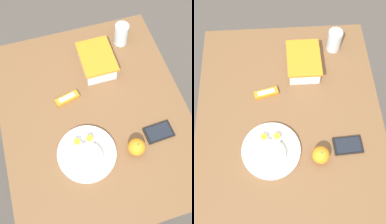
% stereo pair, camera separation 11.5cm
% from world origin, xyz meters
% --- Properties ---
extents(ground_plane, '(10.00, 10.00, 0.00)m').
position_xyz_m(ground_plane, '(0.00, 0.00, 0.00)').
color(ground_plane, '#4C4742').
extents(table, '(1.02, 0.84, 0.70)m').
position_xyz_m(table, '(0.00, 0.00, 0.59)').
color(table, brown).
rests_on(table, ground_plane).
extents(food_container, '(0.21, 0.16, 0.08)m').
position_xyz_m(food_container, '(-0.24, 0.08, 0.74)').
color(food_container, white).
rests_on(food_container, table).
extents(orange_fruit, '(0.07, 0.07, 0.07)m').
position_xyz_m(orange_fruit, '(0.21, 0.12, 0.74)').
color(orange_fruit, orange).
rests_on(orange_fruit, table).
extents(rice_plate, '(0.25, 0.25, 0.05)m').
position_xyz_m(rice_plate, '(0.18, -0.09, 0.72)').
color(rice_plate, white).
rests_on(rice_plate, table).
extents(candy_bar, '(0.06, 0.12, 0.02)m').
position_xyz_m(candy_bar, '(-0.10, -0.10, 0.71)').
color(candy_bar, orange).
rests_on(candy_bar, table).
extents(cell_phone, '(0.08, 0.13, 0.01)m').
position_xyz_m(cell_phone, '(0.17, 0.24, 0.71)').
color(cell_phone, black).
rests_on(cell_phone, table).
extents(drinking_glass, '(0.07, 0.07, 0.11)m').
position_xyz_m(drinking_glass, '(-0.36, 0.25, 0.76)').
color(drinking_glass, silver).
rests_on(drinking_glass, table).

